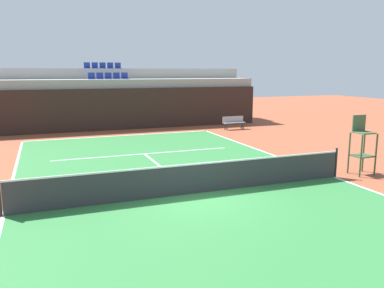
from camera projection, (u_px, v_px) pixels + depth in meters
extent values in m
plane|color=brown|center=(194.00, 194.00, 12.30)|extent=(80.00, 80.00, 0.00)
cube|color=#2D7238|center=(194.00, 194.00, 12.29)|extent=(11.00, 24.00, 0.01)
cube|color=white|center=(122.00, 136.00, 23.27)|extent=(11.00, 0.10, 0.00)
cube|color=white|center=(3.00, 216.00, 10.38)|extent=(0.10, 24.00, 0.00)
cube|color=white|center=(334.00, 177.00, 14.21)|extent=(0.10, 24.00, 0.00)
cube|color=white|center=(144.00, 154.00, 18.17)|extent=(8.26, 0.10, 0.00)
cube|color=white|center=(165.00, 170.00, 15.23)|extent=(0.10, 6.40, 0.00)
cube|color=black|center=(113.00, 109.00, 25.43)|extent=(20.52, 0.30, 2.69)
cube|color=#9E9E99|center=(110.00, 103.00, 26.62)|extent=(20.52, 2.40, 3.27)
cube|color=#9E9E99|center=(104.00, 96.00, 28.76)|extent=(20.52, 2.40, 3.98)
cube|color=navy|center=(92.00, 79.00, 25.92)|extent=(0.44, 0.44, 0.04)
cube|color=navy|center=(91.00, 76.00, 26.07)|extent=(0.44, 0.04, 0.40)
cube|color=navy|center=(100.00, 79.00, 26.12)|extent=(0.44, 0.44, 0.04)
cube|color=navy|center=(100.00, 76.00, 26.26)|extent=(0.44, 0.04, 0.40)
cube|color=navy|center=(109.00, 79.00, 26.32)|extent=(0.44, 0.44, 0.04)
cube|color=navy|center=(108.00, 75.00, 26.46)|extent=(0.44, 0.04, 0.40)
cube|color=navy|center=(117.00, 79.00, 26.51)|extent=(0.44, 0.44, 0.04)
cube|color=navy|center=(116.00, 75.00, 26.65)|extent=(0.44, 0.04, 0.40)
cube|color=navy|center=(125.00, 79.00, 26.71)|extent=(0.44, 0.44, 0.04)
cube|color=navy|center=(124.00, 75.00, 26.85)|extent=(0.44, 0.04, 0.40)
cube|color=navy|center=(87.00, 68.00, 28.00)|extent=(0.44, 0.44, 0.04)
cube|color=navy|center=(87.00, 65.00, 28.14)|extent=(0.44, 0.04, 0.40)
cube|color=navy|center=(95.00, 68.00, 28.19)|extent=(0.44, 0.44, 0.04)
cube|color=navy|center=(95.00, 65.00, 28.34)|extent=(0.44, 0.04, 0.40)
cube|color=navy|center=(103.00, 68.00, 28.39)|extent=(0.44, 0.44, 0.04)
cube|color=navy|center=(103.00, 65.00, 28.53)|extent=(0.44, 0.04, 0.40)
cube|color=navy|center=(111.00, 68.00, 28.58)|extent=(0.44, 0.44, 0.04)
cube|color=navy|center=(110.00, 65.00, 28.73)|extent=(0.44, 0.04, 0.40)
cube|color=navy|center=(118.00, 68.00, 28.78)|extent=(0.44, 0.44, 0.04)
cube|color=navy|center=(118.00, 65.00, 28.92)|extent=(0.44, 0.04, 0.40)
cylinder|color=black|center=(336.00, 163.00, 14.13)|extent=(0.08, 0.08, 1.07)
cube|color=#333338|center=(194.00, 179.00, 12.21)|extent=(10.90, 0.02, 0.92)
cube|color=white|center=(194.00, 164.00, 12.12)|extent=(10.90, 0.04, 0.05)
cylinder|color=#334C2D|center=(361.00, 156.00, 14.11)|extent=(0.06, 0.06, 1.55)
cylinder|color=#334C2D|center=(376.00, 155.00, 14.35)|extent=(0.06, 0.06, 1.55)
cylinder|color=#334C2D|center=(349.00, 153.00, 14.66)|extent=(0.06, 0.06, 1.55)
cylinder|color=#334C2D|center=(363.00, 152.00, 14.90)|extent=(0.06, 0.06, 1.55)
cube|color=#334C2D|center=(362.00, 156.00, 14.52)|extent=(0.70, 0.60, 0.04)
cube|color=#3F5938|center=(364.00, 133.00, 14.36)|extent=(0.60, 0.60, 0.05)
cube|color=#3F5938|center=(359.00, 123.00, 14.56)|extent=(0.60, 0.04, 0.60)
cube|color=#99999E|center=(234.00, 123.00, 25.80)|extent=(1.50, 0.40, 0.05)
cube|color=#99999E|center=(233.00, 119.00, 25.93)|extent=(1.50, 0.04, 0.36)
cube|color=#2D2D33|center=(227.00, 127.00, 25.51)|extent=(0.06, 0.06, 0.42)
cube|color=#2D2D33|center=(243.00, 126.00, 25.93)|extent=(0.06, 0.06, 0.42)
cube|color=#2D2D33|center=(225.00, 126.00, 25.76)|extent=(0.06, 0.06, 0.42)
cube|color=#2D2D33|center=(241.00, 125.00, 26.19)|extent=(0.06, 0.06, 0.42)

